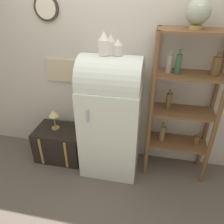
# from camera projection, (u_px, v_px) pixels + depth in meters

# --- Properties ---
(ground_plane) EXTENTS (12.00, 12.00, 0.00)m
(ground_plane) POSITION_uv_depth(u_px,v_px,m) (107.00, 177.00, 2.85)
(ground_plane) COLOR #60564C
(wall_back) EXTENTS (7.00, 0.09, 2.70)m
(wall_back) POSITION_uv_depth(u_px,v_px,m) (116.00, 63.00, 2.67)
(wall_back) COLOR beige
(wall_back) RESTS_ON ground_plane
(refrigerator) EXTENTS (0.71, 0.63, 1.54)m
(refrigerator) POSITION_uv_depth(u_px,v_px,m) (111.00, 115.00, 2.67)
(refrigerator) COLOR silver
(refrigerator) RESTS_ON ground_plane
(suitcase_trunk) EXTENTS (0.65, 0.47, 0.46)m
(suitcase_trunk) POSITION_uv_depth(u_px,v_px,m) (60.00, 143.00, 3.11)
(suitcase_trunk) COLOR black
(suitcase_trunk) RESTS_ON ground_plane
(shelf_unit) EXTENTS (0.76, 0.37, 1.81)m
(shelf_unit) POSITION_uv_depth(u_px,v_px,m) (184.00, 101.00, 2.49)
(shelf_unit) COLOR brown
(shelf_unit) RESTS_ON ground_plane
(globe) EXTENTS (0.23, 0.23, 0.27)m
(globe) POSITION_uv_depth(u_px,v_px,m) (198.00, 12.00, 2.01)
(globe) COLOR #AD8942
(globe) RESTS_ON shelf_unit
(vase_left) EXTENTS (0.11, 0.11, 0.24)m
(vase_left) POSITION_uv_depth(u_px,v_px,m) (104.00, 44.00, 2.25)
(vase_left) COLOR white
(vase_left) RESTS_ON refrigerator
(vase_center) EXTENTS (0.09, 0.09, 0.22)m
(vase_center) POSITION_uv_depth(u_px,v_px,m) (111.00, 45.00, 2.25)
(vase_center) COLOR silver
(vase_center) RESTS_ON refrigerator
(vase_right) EXTENTS (0.10, 0.10, 0.17)m
(vase_right) POSITION_uv_depth(u_px,v_px,m) (118.00, 48.00, 2.25)
(vase_right) COLOR silver
(vase_right) RESTS_ON refrigerator
(desk_lamp) EXTENTS (0.14, 0.14, 0.29)m
(desk_lamp) POSITION_uv_depth(u_px,v_px,m) (54.00, 115.00, 2.92)
(desk_lamp) COLOR #AD8942
(desk_lamp) RESTS_ON suitcase_trunk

